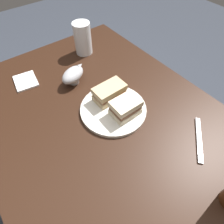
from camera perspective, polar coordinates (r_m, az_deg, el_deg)
ground_plane at (r=1.33m, az=-0.23°, el=-21.20°), size 6.00×6.00×0.00m
dining_table at (r=1.00m, az=-0.29°, el=-15.22°), size 1.24×0.83×0.70m
plate at (r=0.73m, az=0.39°, el=0.90°), size 0.25×0.25×0.01m
sandwich_half_left at (r=0.68m, az=4.33°, el=1.11°), size 0.08×0.10×0.06m
sandwich_half_right at (r=0.74m, az=-0.75°, el=5.89°), size 0.07×0.12×0.06m
potato_wedge_front at (r=0.73m, az=3.64°, el=3.02°), size 0.03×0.05×0.02m
potato_wedge_middle at (r=0.75m, az=6.15°, el=4.11°), size 0.05×0.04×0.02m
potato_wedge_back at (r=0.72m, az=4.97°, el=1.98°), size 0.05×0.04×0.01m
potato_wedge_left_edge at (r=0.75m, az=2.14°, el=4.61°), size 0.05×0.04×0.02m
potato_wedge_right_edge at (r=0.72m, az=3.70°, el=2.08°), size 0.03×0.06×0.02m
pint_glass at (r=1.00m, az=-8.73°, el=20.55°), size 0.08×0.08×0.15m
gravy_boat at (r=0.83m, az=-11.63°, el=10.93°), size 0.11×0.14×0.07m
napkin at (r=0.92m, az=-24.49°, el=8.46°), size 0.12×0.10×0.01m
fork at (r=0.72m, az=24.66°, el=-7.40°), size 0.13×0.15×0.01m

